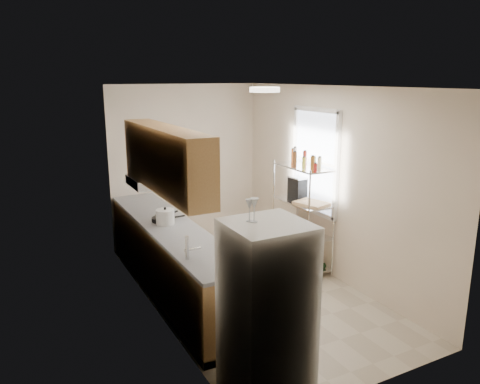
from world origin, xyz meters
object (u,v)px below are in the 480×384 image
(frying_pan_large, at_px, (163,219))
(cutting_board, at_px, (312,203))
(espresso_machine, at_px, (297,187))
(refrigerator, at_px, (266,312))
(rice_cooker, at_px, (165,217))

(frying_pan_large, relative_size, cutting_board, 0.65)
(espresso_machine, bearing_deg, frying_pan_large, 173.04)
(refrigerator, bearing_deg, rice_cooker, 91.65)
(cutting_board, height_order, espresso_machine, espresso_machine)
(frying_pan_large, bearing_deg, rice_cooker, -96.50)
(refrigerator, distance_m, rice_cooker, 2.38)
(refrigerator, bearing_deg, frying_pan_large, 91.42)
(frying_pan_large, distance_m, cutting_board, 2.03)
(rice_cooker, bearing_deg, cutting_board, -12.27)
(refrigerator, relative_size, espresso_machine, 5.25)
(rice_cooker, bearing_deg, refrigerator, -88.35)
(refrigerator, relative_size, frying_pan_large, 5.59)
(frying_pan_large, xyz_separation_m, espresso_machine, (2.00, -0.13, 0.24))
(refrigerator, height_order, espresso_machine, refrigerator)
(refrigerator, bearing_deg, cutting_board, 45.79)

